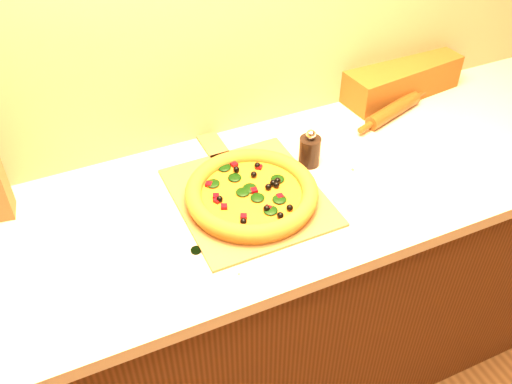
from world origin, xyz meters
name	(u,v)px	position (x,y,z in m)	size (l,w,h in m)	color
cabinet	(254,302)	(0.00, 1.43, 0.43)	(2.80, 0.65, 0.86)	#44250E
countertop	(254,201)	(0.00, 1.43, 0.88)	(2.84, 0.68, 0.04)	beige
pizza_peel	(246,193)	(-0.02, 1.44, 0.90)	(0.39, 0.58, 0.01)	brown
pizza	(252,193)	(-0.01, 1.40, 0.93)	(0.36, 0.36, 0.05)	gold
bottle_cap	(196,250)	(-0.22, 1.29, 0.90)	(0.03, 0.03, 0.01)	black
pepper_grinder	(310,150)	(0.21, 1.49, 0.95)	(0.06, 0.06, 0.12)	black
rolling_pin	(393,110)	(0.58, 1.60, 0.92)	(0.33, 0.13, 0.05)	#56320E
bread_bag	(402,79)	(0.69, 1.71, 0.96)	(0.42, 0.14, 0.12)	brown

